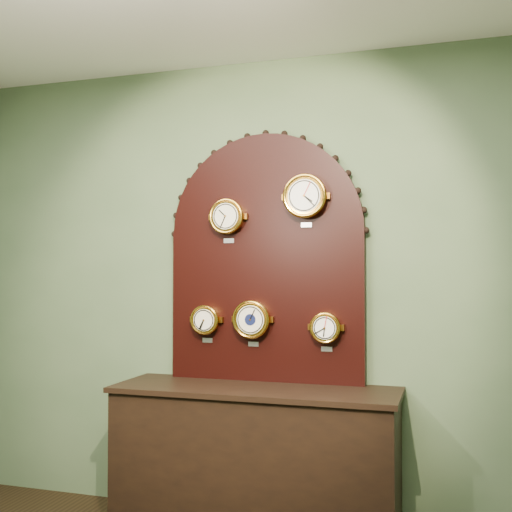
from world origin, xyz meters
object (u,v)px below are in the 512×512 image
(display_board, at_px, (266,249))
(tide_clock, at_px, (326,328))
(barometer, at_px, (252,319))
(roman_clock, at_px, (227,217))
(shop_counter, at_px, (255,463))
(arabic_clock, at_px, (305,196))
(hygrometer, at_px, (206,320))

(display_board, bearing_deg, tide_clock, -9.76)
(barometer, bearing_deg, roman_clock, 179.83)
(tide_clock, bearing_deg, shop_counter, -157.85)
(arabic_clock, relative_size, tide_clock, 1.34)
(shop_counter, height_order, arabic_clock, arabic_clock)
(tide_clock, bearing_deg, barometer, -179.81)
(roman_clock, bearing_deg, arabic_clock, -0.13)
(roman_clock, bearing_deg, display_board, 16.40)
(display_board, distance_m, roman_clock, 0.31)
(display_board, relative_size, tide_clock, 6.59)
(display_board, xyz_separation_m, hygrometer, (-0.36, -0.07, -0.43))
(shop_counter, xyz_separation_m, arabic_clock, (0.26, 0.15, 1.53))
(arabic_clock, bearing_deg, roman_clock, 179.87)
(roman_clock, relative_size, tide_clock, 1.16)
(hygrometer, bearing_deg, display_board, 10.16)
(roman_clock, distance_m, barometer, 0.64)
(display_board, bearing_deg, arabic_clock, -14.49)
(roman_clock, bearing_deg, barometer, -0.17)
(barometer, bearing_deg, display_board, 44.78)
(shop_counter, relative_size, display_board, 1.05)
(shop_counter, distance_m, arabic_clock, 1.56)
(display_board, distance_m, arabic_clock, 0.41)
(shop_counter, distance_m, hygrometer, 0.89)
(display_board, distance_m, barometer, 0.43)
(display_board, relative_size, roman_clock, 5.70)
(roman_clock, height_order, barometer, roman_clock)
(barometer, bearing_deg, tide_clock, 0.19)
(display_board, height_order, tide_clock, display_board)
(barometer, bearing_deg, hygrometer, 179.72)
(display_board, height_order, hygrometer, display_board)
(roman_clock, relative_size, barometer, 0.96)
(display_board, relative_size, hygrometer, 6.55)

